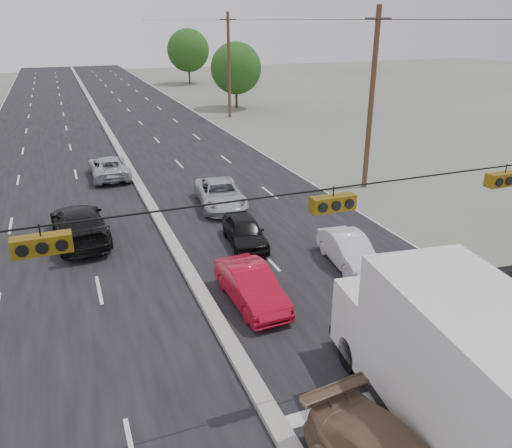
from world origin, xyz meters
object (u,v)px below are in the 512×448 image
(red_sedan, at_px, (251,286))
(oncoming_near, at_px, (79,224))
(utility_pole_right_c, at_px, (229,65))
(oncoming_far, at_px, (109,167))
(tree_right_mid, at_px, (236,68))
(utility_pole_right_b, at_px, (371,100))
(box_truck, at_px, (451,362))
(queue_car_c, at_px, (220,194))
(tree_right_far, at_px, (188,50))
(queue_car_b, at_px, (349,251))
(queue_car_a, at_px, (245,232))

(red_sedan, distance_m, oncoming_near, 9.44)
(utility_pole_right_c, xyz_separation_m, oncoming_far, (-13.92, -17.46, -4.44))
(tree_right_mid, bearing_deg, utility_pole_right_b, -94.76)
(oncoming_near, bearing_deg, box_truck, 112.13)
(utility_pole_right_b, distance_m, queue_car_c, 10.03)
(tree_right_far, relative_size, box_truck, 1.03)
(utility_pole_right_c, relative_size, oncoming_near, 1.85)
(utility_pole_right_c, xyz_separation_m, box_truck, (-8.85, -42.02, -3.12))
(queue_car_b, relative_size, oncoming_far, 0.80)
(queue_car_b, xyz_separation_m, oncoming_near, (-9.91, 6.60, 0.15))
(box_truck, relative_size, oncoming_far, 1.65)
(tree_right_far, bearing_deg, utility_pole_right_c, -96.65)
(queue_car_a, bearing_deg, utility_pole_right_c, 78.47)
(queue_car_b, bearing_deg, box_truck, -100.23)
(box_truck, height_order, queue_car_c, box_truck)
(tree_right_mid, height_order, oncoming_near, tree_right_mid)
(utility_pole_right_b, height_order, oncoming_far, utility_pole_right_b)
(tree_right_far, relative_size, red_sedan, 2.04)
(utility_pole_right_b, distance_m, queue_car_b, 11.57)
(tree_right_mid, height_order, tree_right_far, tree_right_far)
(tree_right_far, bearing_deg, red_sedan, -102.60)
(utility_pole_right_c, xyz_separation_m, tree_right_mid, (2.50, 5.00, -0.77))
(tree_right_mid, xyz_separation_m, oncoming_far, (-16.42, -22.46, -3.67))
(queue_car_a, xyz_separation_m, oncoming_near, (-6.71, 3.18, 0.15))
(queue_car_b, bearing_deg, queue_car_a, 139.75)
(oncoming_near, height_order, oncoming_far, oncoming_near)
(tree_right_far, relative_size, oncoming_near, 1.51)
(utility_pole_right_b, xyz_separation_m, queue_car_a, (-9.50, -5.19, -4.47))
(utility_pole_right_b, relative_size, utility_pole_right_c, 1.00)
(box_truck, relative_size, oncoming_near, 1.46)
(box_truck, height_order, oncoming_far, box_truck)
(utility_pole_right_c, relative_size, queue_car_b, 2.59)
(queue_car_b, relative_size, queue_car_c, 0.80)
(queue_car_a, height_order, oncoming_near, oncoming_near)
(red_sedan, relative_size, queue_car_c, 0.83)
(queue_car_a, bearing_deg, queue_car_b, -40.97)
(tree_right_mid, bearing_deg, queue_car_c, -110.92)
(tree_right_mid, bearing_deg, red_sedan, -108.70)
(queue_car_a, bearing_deg, tree_right_mid, 77.11)
(red_sedan, bearing_deg, queue_car_c, 76.49)
(queue_car_c, xyz_separation_m, oncoming_near, (-7.21, -1.93, 0.11))
(tree_right_far, relative_size, queue_car_a, 2.19)
(tree_right_far, distance_m, oncoming_far, 50.74)
(oncoming_near, bearing_deg, red_sedan, 119.51)
(tree_right_far, bearing_deg, oncoming_near, -109.07)
(tree_right_mid, xyz_separation_m, box_truck, (-11.35, -47.02, -2.35))
(utility_pole_right_b, xyz_separation_m, queue_car_b, (-6.30, -8.61, -4.47))
(queue_car_b, relative_size, oncoming_near, 0.71)
(red_sedan, xyz_separation_m, queue_car_c, (2.00, 9.80, 0.01))
(tree_right_mid, relative_size, red_sedan, 1.78)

